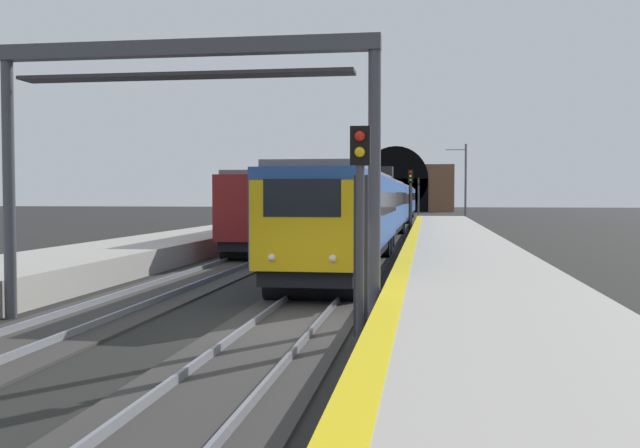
% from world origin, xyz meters
% --- Properties ---
extents(ground_plane, '(320.00, 320.00, 0.00)m').
position_xyz_m(ground_plane, '(0.00, 0.00, 0.00)').
color(ground_plane, black).
extents(platform_right, '(112.00, 4.56, 0.90)m').
position_xyz_m(platform_right, '(0.00, -4.40, 0.45)').
color(platform_right, '#ADA89E').
rests_on(platform_right, ground_plane).
extents(platform_right_edge_strip, '(112.00, 0.50, 0.01)m').
position_xyz_m(platform_right_edge_strip, '(0.00, -2.37, 0.90)').
color(platform_right_edge_strip, yellow).
rests_on(platform_right_edge_strip, platform_right).
extents(track_main_line, '(160.00, 2.92, 0.21)m').
position_xyz_m(track_main_line, '(0.00, 0.00, 0.04)').
color(track_main_line, '#383533').
rests_on(track_main_line, ground_plane).
extents(track_adjacent_line, '(160.00, 3.02, 0.21)m').
position_xyz_m(track_adjacent_line, '(0.00, 4.84, 0.04)').
color(track_adjacent_line, '#383533').
rests_on(track_adjacent_line, ground_plane).
extents(train_main_approaching, '(77.37, 3.04, 4.78)m').
position_xyz_m(train_main_approaching, '(41.24, 0.00, 2.22)').
color(train_main_approaching, '#264C99').
rests_on(train_main_approaching, ground_plane).
extents(train_adjacent_platform, '(39.43, 3.26, 4.03)m').
position_xyz_m(train_adjacent_platform, '(34.03, 4.84, 2.31)').
color(train_adjacent_platform, maroon).
rests_on(train_adjacent_platform, ground_plane).
extents(railway_signal_near, '(0.39, 0.38, 4.27)m').
position_xyz_m(railway_signal_near, '(-1.55, -1.81, 2.55)').
color(railway_signal_near, '#38383D').
rests_on(railway_signal_near, ground_plane).
extents(railway_signal_mid, '(0.39, 0.38, 4.89)m').
position_xyz_m(railway_signal_mid, '(40.37, -1.81, 2.98)').
color(railway_signal_mid, '#38383D').
rests_on(railway_signal_mid, ground_plane).
extents(railway_signal_far, '(0.39, 0.38, 5.53)m').
position_xyz_m(railway_signal_far, '(92.45, -1.81, 3.33)').
color(railway_signal_far, '#4C4C54').
rests_on(railway_signal_far, ground_plane).
extents(overhead_signal_gantry, '(0.70, 8.97, 6.47)m').
position_xyz_m(overhead_signal_gantry, '(0.53, 2.42, 4.96)').
color(overhead_signal_gantry, '#3F3F47').
rests_on(overhead_signal_gantry, ground_plane).
extents(tunnel_portal, '(2.89, 20.21, 11.44)m').
position_xyz_m(tunnel_portal, '(112.54, 2.42, 4.16)').
color(tunnel_portal, brown).
rests_on(tunnel_portal, ground_plane).
extents(catenary_mast_near, '(0.22, 2.20, 8.34)m').
position_xyz_m(catenary_mast_near, '(62.79, -7.05, 4.28)').
color(catenary_mast_near, '#595B60').
rests_on(catenary_mast_near, ground_plane).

